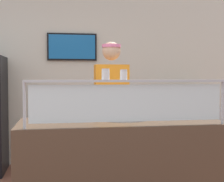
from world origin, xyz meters
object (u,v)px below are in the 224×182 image
Objects in this scene: pizza_tray at (124,118)px; pizza_server at (126,115)px; parmesan_shaker at (106,75)px; pizza_box_stack at (197,98)px; worker_figure at (112,108)px; pepper_flake_shaker at (124,75)px.

pizza_tray is 1.69× the size of pizza_server.
pizza_box_stack is at bearing 50.29° from parmesan_shaker.
pizza_tray is at bearing 145.70° from pizza_server.
worker_figure is (0.22, 1.02, -0.37)m from parmesan_shaker.
parmesan_shaker is at bearing -102.28° from worker_figure.
pizza_server is at bearing -50.42° from pizza_tray.
parmesan_shaker is at bearing -129.71° from pizza_box_stack.
parmesan_shaker is at bearing -180.00° from pepper_flake_shaker.
pizza_tray is at bearing 78.17° from pepper_flake_shaker.
pizza_tray is at bearing -132.11° from pizza_box_stack.
pizza_server is 2.23m from pizza_box_stack.
worker_figure is 3.99× the size of pizza_box_stack.
parmesan_shaker reaches higher than pizza_server.
pizza_server is at bearing 58.17° from parmesan_shaker.
worker_figure is 1.85m from pizza_box_stack.
parmesan_shaker is 1.11m from worker_figure.
pizza_server is 0.63m from parmesan_shaker.
pizza_tray is 5.16× the size of parmesan_shaker.
parmesan_shaker reaches higher than pizza_box_stack.
pizza_box_stack is (1.51, 1.07, 0.03)m from worker_figure.
worker_figure reaches higher than parmesan_shaker.
pizza_tray is 0.58m from worker_figure.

